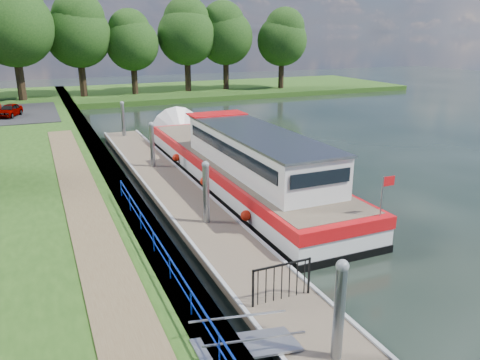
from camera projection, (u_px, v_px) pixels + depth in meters
name	position (u px, v px, depth m)	size (l,w,h in m)	color
ground	(323.00, 358.00, 11.60)	(160.00, 160.00, 0.00)	black
bank_edge	(116.00, 184.00, 23.60)	(1.10, 90.00, 0.78)	#473D2D
far_bank	(181.00, 91.00, 61.50)	(60.00, 18.00, 0.60)	#244814
footpath	(95.00, 236.00, 16.66)	(1.60, 40.00, 0.05)	brown
blue_fence	(179.00, 278.00, 12.77)	(0.04, 18.04, 0.72)	#0C2DBF
pontoon	(176.00, 193.00, 22.90)	(2.50, 30.00, 0.56)	brown
mooring_piles	(175.00, 172.00, 22.56)	(0.30, 27.30, 3.55)	gray
gangway	(247.00, 344.00, 11.14)	(2.58, 1.00, 0.92)	#A5A8AD
gate_panel	(282.00, 277.00, 13.18)	(1.85, 0.05, 1.15)	black
barge	(233.00, 161.00, 25.16)	(4.36, 21.15, 4.78)	black
horizon_trees	(67.00, 30.00, 51.08)	(54.38, 10.03, 12.87)	#332316
car_a	(9.00, 110.00, 39.81)	(1.28, 3.18, 1.08)	#999999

